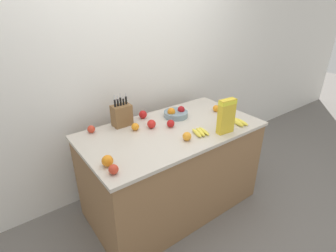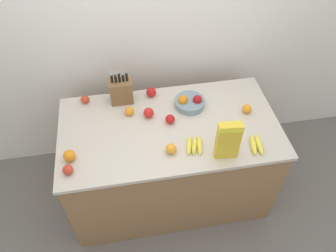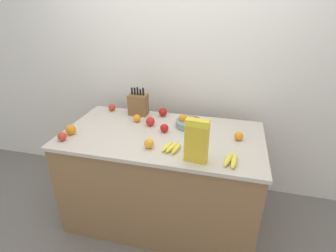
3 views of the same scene
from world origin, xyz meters
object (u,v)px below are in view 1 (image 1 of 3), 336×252
Objects in this scene: cereal_box at (226,115)px; apple_near_bananas at (143,114)px; apple_by_knife_block at (151,124)px; orange_front_left at (187,136)px; orange_front_center at (135,127)px; apple_rightmost at (114,169)px; orange_mid_left at (107,161)px; apple_rear at (171,124)px; banana_bunch_right at (239,122)px; knife_block at (122,115)px; apple_middle at (91,129)px; orange_by_cereal at (216,108)px; banana_bunch_left at (200,132)px; fruit_bowl at (176,113)px.

cereal_box is 3.92× the size of apple_near_bananas.
apple_by_knife_block is 0.39m from orange_front_left.
orange_front_center is at bearing 161.92° from apple_by_knife_block.
cereal_box is 0.40m from orange_front_left.
orange_front_left is at bearing 4.73° from apple_rightmost.
orange_mid_left reaches higher than apple_near_bananas.
apple_rear is (0.75, 0.34, 0.00)m from apple_rightmost.
cereal_box is at bearing -1.64° from apple_rightmost.
banana_bunch_right is at bearing 0.32° from apple_rightmost.
cereal_box is (0.67, -0.68, 0.07)m from knife_block.
cereal_box is at bearing -36.29° from apple_middle.
apple_middle is at bearing 174.70° from knife_block.
apple_rightmost reaches higher than apple_middle.
banana_bunch_right is 1.37m from apple_middle.
orange_front_left is at bearing -84.54° from apple_near_bananas.
cereal_box is 4.39× the size of orange_by_cereal.
apple_rear is at bearing -30.83° from apple_by_knife_block.
apple_rear reaches higher than apple_middle.
orange_front_center is at bearing -29.78° from apple_middle.
apple_by_knife_block is 0.96× the size of orange_mid_left.
cereal_box is at bearing -28.71° from banana_bunch_left.
apple_by_knife_block is at bearing -18.08° from orange_front_center.
banana_bunch_left is 2.39× the size of orange_front_left.
orange_by_cereal is (0.48, 0.28, 0.02)m from banana_bunch_left.
apple_near_bananas is (-0.23, 0.59, 0.02)m from banana_bunch_left.
orange_mid_left is (-0.74, -0.23, 0.01)m from apple_rear.
fruit_bowl is 3.44× the size of apple_rightmost.
orange_mid_left is (-0.64, -0.56, 0.00)m from apple_near_bananas.
apple_rightmost is 0.99× the size of orange_front_center.
knife_block is at bearing 164.33° from fruit_bowl.
apple_middle is at bearing 150.22° from orange_front_center.
apple_by_knife_block is 0.77m from orange_by_cereal.
banana_bunch_right is at bearing -4.54° from orange_mid_left.
orange_front_left is (0.59, -0.62, 0.00)m from apple_middle.
knife_block reaches higher than apple_middle.
banana_bunch_right is 2.76× the size of orange_front_center.
apple_near_bananas is at bearing 111.25° from banana_bunch_left.
apple_by_knife_block reaches higher than apple_rear.
apple_by_knife_block is 0.67m from orange_mid_left.
banana_bunch_right is 2.32× the size of orange_mid_left.
apple_middle is at bearing 149.49° from cereal_box.
knife_block is at bearing -5.30° from apple_middle.
cereal_box is 3.73× the size of orange_mid_left.
orange_front_center is (-0.91, 0.13, -0.00)m from orange_by_cereal.
cereal_box reaches higher than apple_rightmost.
apple_rightmost is (-0.41, -0.65, -0.07)m from knife_block.
apple_rear is 0.72m from apple_middle.
orange_mid_left is (-1.30, 0.10, 0.02)m from banana_bunch_right.
apple_middle is 1.28m from orange_by_cereal.
banana_bunch_left is at bearing -150.15° from orange_by_cereal.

